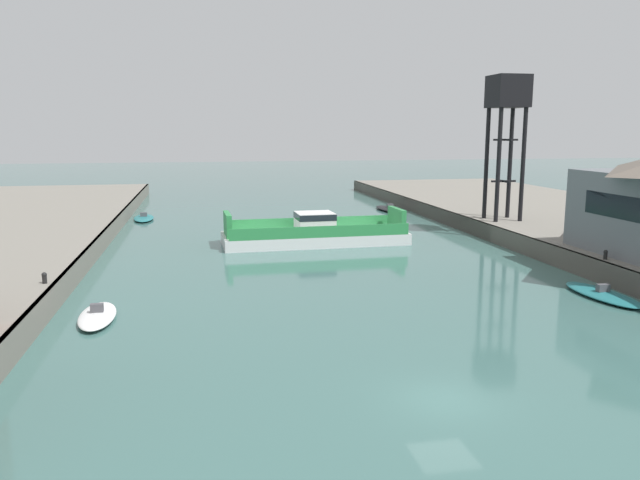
{
  "coord_description": "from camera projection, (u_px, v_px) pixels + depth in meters",
  "views": [
    {
      "loc": [
        -9.72,
        -22.58,
        11.12
      ],
      "look_at": [
        0.0,
        27.33,
        2.0
      ],
      "focal_mm": 34.5,
      "sensor_mm": 36.0,
      "label": 1
    }
  ],
  "objects": [
    {
      "name": "ground_plane",
      "position": [
        445.0,
        401.0,
        25.61
      ],
      "size": [
        400.0,
        400.0,
        0.0
      ],
      "primitive_type": "plane",
      "color": "#3D6660"
    },
    {
      "name": "chain_ferry",
      "position": [
        315.0,
        234.0,
        60.87
      ],
      "size": [
        18.27,
        6.62,
        3.3
      ],
      "color": "silver",
      "rests_on": "ground"
    },
    {
      "name": "moored_boat_near_left",
      "position": [
        97.0,
        316.0,
        36.47
      ],
      "size": [
        2.28,
        5.91,
        0.99
      ],
      "color": "white",
      "rests_on": "ground"
    },
    {
      "name": "moored_boat_near_right",
      "position": [
        144.0,
        218.0,
        77.22
      ],
      "size": [
        2.69,
        6.9,
        0.92
      ],
      "color": "#237075",
      "rests_on": "ground"
    },
    {
      "name": "moored_boat_mid_left",
      "position": [
        390.0,
        209.0,
        85.46
      ],
      "size": [
        3.38,
        8.24,
        1.01
      ],
      "color": "black",
      "rests_on": "ground"
    },
    {
      "name": "moored_boat_far_left",
      "position": [
        602.0,
        294.0,
        41.36
      ],
      "size": [
        2.9,
        7.13,
        0.92
      ],
      "color": "#237075",
      "rests_on": "ground"
    },
    {
      "name": "crane_tower",
      "position": [
        507.0,
        105.0,
        63.4
      ],
      "size": [
        3.55,
        3.55,
        14.96
      ],
      "color": "black",
      "rests_on": "quay_right"
    },
    {
      "name": "bollard_left_far",
      "position": [
        44.0,
        277.0,
        38.14
      ],
      "size": [
        0.32,
        0.32,
        0.71
      ],
      "color": "black",
      "rests_on": "quay_left"
    },
    {
      "name": "bollard_right_far",
      "position": [
        605.0,
        254.0,
        45.27
      ],
      "size": [
        0.32,
        0.32,
        0.71
      ],
      "color": "black",
      "rests_on": "quay_right"
    }
  ]
}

